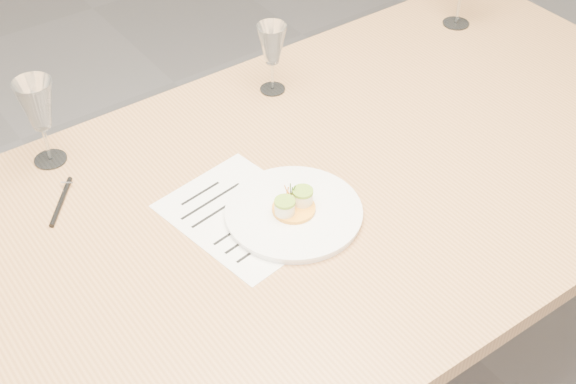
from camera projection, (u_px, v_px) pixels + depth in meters
dining_table at (235, 251)px, 1.64m from camera, size 2.40×1.00×0.75m
dinner_plate at (294, 212)px, 1.62m from camera, size 0.28×0.28×0.07m
recipe_sheet at (244, 215)px, 1.63m from camera, size 0.29×0.35×0.00m
ballpoint_pen at (61, 201)px, 1.65m from camera, size 0.10×0.12×0.01m
wine_glass_1 at (37, 107)px, 1.66m from camera, size 0.08×0.08×0.20m
wine_glass_2 at (272, 46)px, 1.88m from camera, size 0.07×0.07×0.18m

